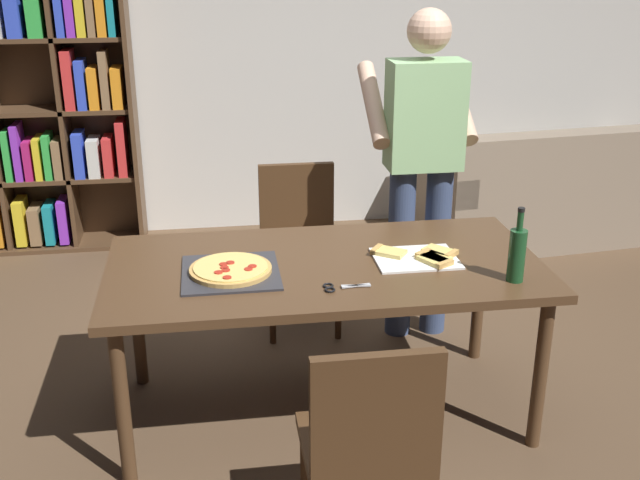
# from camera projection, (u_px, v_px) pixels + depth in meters

# --- Properties ---
(ground_plane) EXTENTS (12.00, 12.00, 0.00)m
(ground_plane) POSITION_uv_depth(u_px,v_px,m) (325.00, 410.00, 3.61)
(ground_plane) COLOR brown
(back_wall) EXTENTS (6.40, 0.10, 2.80)m
(back_wall) POSITION_uv_depth(u_px,v_px,m) (270.00, 37.00, 5.49)
(back_wall) COLOR silver
(back_wall) RESTS_ON ground_plane
(dining_table) EXTENTS (1.88, 0.93, 0.75)m
(dining_table) POSITION_uv_depth(u_px,v_px,m) (325.00, 278.00, 3.36)
(dining_table) COLOR #4C331E
(dining_table) RESTS_ON ground_plane
(chair_near_camera) EXTENTS (0.42, 0.42, 0.90)m
(chair_near_camera) POSITION_uv_depth(u_px,v_px,m) (369.00, 441.00, 2.55)
(chair_near_camera) COLOR #472D19
(chair_near_camera) RESTS_ON ground_plane
(chair_far_side) EXTENTS (0.42, 0.42, 0.90)m
(chair_far_side) POSITION_uv_depth(u_px,v_px,m) (299.00, 236.00, 4.30)
(chair_far_side) COLOR #472D19
(chair_far_side) RESTS_ON ground_plane
(couch) EXTENTS (1.78, 1.02, 0.85)m
(couch) POSITION_uv_depth(u_px,v_px,m) (543.00, 198.00, 5.59)
(couch) COLOR gray
(couch) RESTS_ON ground_plane
(bookshelf) EXTENTS (1.40, 0.35, 1.95)m
(bookshelf) POSITION_uv_depth(u_px,v_px,m) (32.00, 109.00, 5.22)
(bookshelf) COLOR #513823
(bookshelf) RESTS_ON ground_plane
(person_serving_pizza) EXTENTS (0.55, 0.54, 1.75)m
(person_serving_pizza) POSITION_uv_depth(u_px,v_px,m) (422.00, 158.00, 4.00)
(person_serving_pizza) COLOR #38476B
(person_serving_pizza) RESTS_ON ground_plane
(pepperoni_pizza_on_tray) EXTENTS (0.41, 0.41, 0.04)m
(pepperoni_pizza_on_tray) POSITION_uv_depth(u_px,v_px,m) (231.00, 270.00, 3.23)
(pepperoni_pizza_on_tray) COLOR #2D2D33
(pepperoni_pizza_on_tray) RESTS_ON dining_table
(pizza_slices_on_towel) EXTENTS (0.39, 0.29, 0.03)m
(pizza_slices_on_towel) POSITION_uv_depth(u_px,v_px,m) (420.00, 257.00, 3.37)
(pizza_slices_on_towel) COLOR white
(pizza_slices_on_towel) RESTS_ON dining_table
(wine_bottle) EXTENTS (0.07, 0.07, 0.32)m
(wine_bottle) POSITION_uv_depth(u_px,v_px,m) (517.00, 254.00, 3.13)
(wine_bottle) COLOR #194723
(wine_bottle) RESTS_ON dining_table
(kitchen_scissors) EXTENTS (0.19, 0.08, 0.01)m
(kitchen_scissors) POSITION_uv_depth(u_px,v_px,m) (339.00, 287.00, 3.10)
(kitchen_scissors) COLOR silver
(kitchen_scissors) RESTS_ON dining_table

